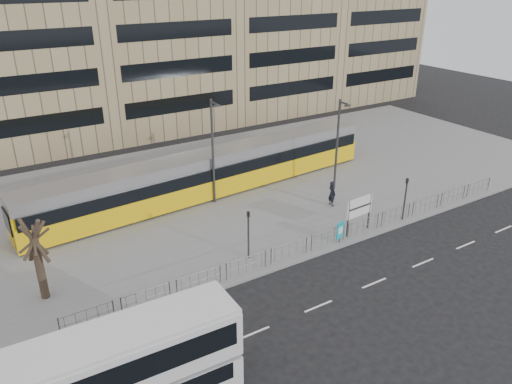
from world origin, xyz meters
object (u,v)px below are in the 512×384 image
tram (210,173)px  traffic_light_west (248,229)px  station_sign (359,208)px  traffic_light_east (406,194)px  pedestrian (332,193)px  ad_panel (340,231)px  bare_tree (29,216)px  lamp_post_east (338,141)px  double_decker_bus (106,378)px  lamp_post_west (213,148)px

tram → traffic_light_west: tram is taller
station_sign → traffic_light_east: bearing=-7.9°
station_sign → pedestrian: 4.36m
ad_panel → traffic_light_east: (5.83, 0.10, 1.14)m
ad_panel → bare_tree: size_ratio=0.21×
tram → lamp_post_east: (8.76, -4.40, 2.28)m
tram → pedestrian: bearing=-49.1°
ad_panel → bare_tree: 18.05m
double_decker_bus → bare_tree: bearing=95.4°
pedestrian → double_decker_bus: bearing=123.1°
ad_panel → station_sign: bearing=-5.0°
station_sign → ad_panel: 2.14m
bare_tree → pedestrian: bearing=2.0°
tram → traffic_light_east: bearing=-53.8°
traffic_light_east → lamp_post_east: size_ratio=0.43×
ad_panel → traffic_light_east: traffic_light_east is taller
double_decker_bus → lamp_post_east: lamp_post_east is taller
double_decker_bus → lamp_post_east: size_ratio=1.44×
station_sign → traffic_light_west: 7.88m
lamp_post_west → traffic_light_east: bearing=-44.0°
tram → traffic_light_west: bearing=-108.2°
station_sign → tram: bearing=113.1°
pedestrian → traffic_light_east: 5.30m
double_decker_bus → traffic_light_east: bearing=16.7°
traffic_light_east → bare_tree: (-23.01, 3.71, 2.90)m
tram → pedestrian: tram is taller
tram → pedestrian: 9.35m
station_sign → lamp_post_west: bearing=119.0°
traffic_light_west → traffic_light_east: size_ratio=1.00×
ad_panel → traffic_light_east: 5.94m
double_decker_bus → lamp_post_east: bearing=31.7°
lamp_post_west → bare_tree: size_ratio=1.15×
station_sign → pedestrian: station_sign is taller
pedestrian → traffic_light_east: bearing=-143.1°
traffic_light_east → station_sign: bearing=150.7°
station_sign → double_decker_bus: bearing=-164.8°
tram → lamp_post_east: lamp_post_east is taller
pedestrian → bare_tree: size_ratio=0.28×
station_sign → lamp_post_east: 7.50m
lamp_post_east → bare_tree: 22.65m
station_sign → traffic_light_east: traffic_light_east is taller
traffic_light_east → bare_tree: size_ratio=0.46×
tram → bare_tree: bearing=-155.9°
ad_panel → pedestrian: bearing=38.6°
tram → ad_panel: tram is taller
traffic_light_west → bare_tree: bare_tree is taller
tram → traffic_light_east: size_ratio=9.33×
bare_tree → station_sign: bearing=-10.1°
traffic_light_east → traffic_light_west: bearing=148.3°
traffic_light_west → station_sign: bearing=1.0°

